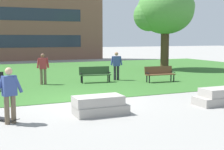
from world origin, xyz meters
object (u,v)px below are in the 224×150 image
park_bench_far_right (160,73)px  concrete_block_left (100,105)px  person_bystander_near_lawn (43,67)px  person_bystander_far_lawn (116,64)px  skateboard (5,119)px  concrete_block_right (219,97)px  park_bench_near_left (95,73)px  person_skateboarder (9,92)px

park_bench_far_right → concrete_block_left: bearing=-135.7°
person_bystander_near_lawn → person_bystander_far_lawn: (4.43, 0.02, 0.00)m
skateboard → person_bystander_near_lawn: bearing=70.4°
concrete_block_right → skateboard: 7.92m
person_bystander_near_lawn → person_bystander_far_lawn: size_ratio=1.00×
park_bench_far_right → person_bystander_near_lawn: (-6.46, 1.63, 0.44)m
concrete_block_left → person_bystander_far_lawn: person_bystander_far_lawn is taller
skateboard → person_bystander_far_lawn: (6.99, 7.21, 0.90)m
park_bench_near_left → person_bystander_far_lawn: 1.63m
skateboard → park_bench_far_right: 10.60m
concrete_block_left → skateboard: bearing=174.1°
concrete_block_right → park_bench_far_right: (1.13, 6.20, 0.23)m
concrete_block_left → skateboard: concrete_block_left is taller
person_skateboarder → skateboard: person_skateboarder is taller
park_bench_far_right → person_bystander_far_lawn: 2.66m
concrete_block_left → park_bench_near_left: park_bench_near_left is taller
concrete_block_left → park_bench_far_right: (6.01, 5.87, 0.23)m
person_bystander_far_lawn → skateboard: bearing=-134.1°
skateboard → person_bystander_near_lawn: person_bystander_near_lawn is taller
person_bystander_near_lawn → person_bystander_far_lawn: 4.43m
concrete_block_left → person_bystander_far_lawn: size_ratio=1.06×
person_bystander_near_lawn → person_skateboarder: bearing=-107.9°
park_bench_near_left → park_bench_far_right: size_ratio=1.01×
concrete_block_left → concrete_block_right: size_ratio=0.95×
concrete_block_right → person_skateboarder: 7.79m
person_bystander_near_lawn → park_bench_near_left: bearing=-6.5°
park_bench_near_left → park_bench_far_right: bearing=-20.1°
person_skateboarder → park_bench_near_left: 8.96m
person_skateboarder → park_bench_far_right: size_ratio=0.94×
park_bench_near_left → person_bystander_near_lawn: person_bystander_near_lawn is taller
concrete_block_right → concrete_block_left: bearing=176.1°
park_bench_far_right → person_bystander_near_lawn: size_ratio=1.07×
park_bench_far_right → park_bench_near_left: bearing=159.9°
concrete_block_left → park_bench_near_left: (2.46, 7.16, 0.23)m
person_skateboarder → concrete_block_right: bearing=-2.3°
skateboard → person_bystander_near_lawn: (2.56, 7.19, 0.90)m
concrete_block_left → person_bystander_near_lawn: bearing=93.5°
concrete_block_right → person_bystander_near_lawn: size_ratio=1.13×
person_bystander_far_lawn → person_skateboarder: bearing=-132.3°
concrete_block_left → person_skateboarder: person_skateboarder is taller
park_bench_near_left → park_bench_far_right: same height
skateboard → park_bench_far_right: park_bench_far_right is taller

